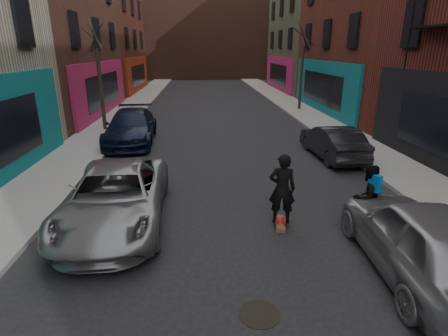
{
  "coord_description": "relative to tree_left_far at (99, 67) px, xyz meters",
  "views": [
    {
      "loc": [
        -1.02,
        -1.09,
        4.26
      ],
      "look_at": [
        -0.49,
        6.68,
        1.6
      ],
      "focal_mm": 28.0,
      "sensor_mm": 36.0,
      "label": 1
    }
  ],
  "objects": [
    {
      "name": "sidewalk_left",
      "position": [
        -0.05,
        12.0,
        -3.31
      ],
      "size": [
        2.5,
        84.0,
        0.13
      ],
      "primitive_type": "cube",
      "color": "gray",
      "rests_on": "ground"
    },
    {
      "name": "parked_right_end",
      "position": [
        10.55,
        -5.6,
        -2.71
      ],
      "size": [
        1.63,
        4.13,
        1.34
      ],
      "primitive_type": "imported",
      "rotation": [
        0.0,
        0.0,
        3.19
      ],
      "color": "black",
      "rests_on": "ground"
    },
    {
      "name": "pedestrian",
      "position": [
        9.2,
        -11.52,
        -2.54
      ],
      "size": [
        0.96,
        0.84,
        1.66
      ],
      "rotation": [
        0.0,
        0.0,
        3.45
      ],
      "color": "black",
      "rests_on": "ground"
    },
    {
      "name": "tree_right_far",
      "position": [
        12.4,
        6.0,
        0.15
      ],
      "size": [
        2.0,
        2.0,
        6.8
      ],
      "primitive_type": null,
      "color": "black",
      "rests_on": "sidewalk_right"
    },
    {
      "name": "parked_right_far",
      "position": [
        9.4,
        -13.46,
        -2.59
      ],
      "size": [
        2.15,
        4.75,
        1.58
      ],
      "primitive_type": "imported",
      "rotation": [
        0.0,
        0.0,
        3.08
      ],
      "color": "gray",
      "rests_on": "ground"
    },
    {
      "name": "tree_left_far",
      "position": [
        0.0,
        0.0,
        0.0
      ],
      "size": [
        2.0,
        2.0,
        6.5
      ],
      "primitive_type": null,
      "color": "black",
      "rests_on": "sidewalk_left"
    },
    {
      "name": "parked_left_end",
      "position": [
        1.89,
        -2.53,
        -2.62
      ],
      "size": [
        2.39,
        5.36,
        1.53
      ],
      "primitive_type": "imported",
      "rotation": [
        0.0,
        0.0,
        0.05
      ],
      "color": "black",
      "rests_on": "ground"
    },
    {
      "name": "parked_left_far",
      "position": [
        3.0,
        -10.78,
        -2.66
      ],
      "size": [
        2.58,
        5.28,
        1.45
      ],
      "primitive_type": "imported",
      "rotation": [
        0.0,
        0.0,
        0.04
      ],
      "color": "gray",
      "rests_on": "ground"
    },
    {
      "name": "building_far",
      "position": [
        6.2,
        38.0,
        3.62
      ],
      "size": [
        40.0,
        10.0,
        14.0
      ],
      "primitive_type": "cube",
      "color": "#47281E",
      "rests_on": "ground"
    },
    {
      "name": "sidewalk_right",
      "position": [
        12.45,
        12.0,
        -3.31
      ],
      "size": [
        2.5,
        84.0,
        0.13
      ],
      "primitive_type": "cube",
      "color": "gray",
      "rests_on": "ground"
    },
    {
      "name": "skateboarder",
      "position": [
        7.15,
        -11.25,
        -2.38
      ],
      "size": [
        0.72,
        0.54,
        1.8
      ],
      "primitive_type": "imported",
      "rotation": [
        0.0,
        0.0,
        2.97
      ],
      "color": "black",
      "rests_on": "skateboard"
    },
    {
      "name": "skateboard",
      "position": [
        7.15,
        -11.25,
        -3.33
      ],
      "size": [
        0.35,
        0.83,
        0.1
      ],
      "primitive_type": "cube",
      "rotation": [
        0.0,
        0.0,
        -0.17
      ],
      "color": "brown",
      "rests_on": "ground"
    },
    {
      "name": "manhole",
      "position": [
        6.1,
        -14.35,
        -3.37
      ],
      "size": [
        0.87,
        0.87,
        0.01
      ],
      "primitive_type": "cylinder",
      "rotation": [
        0.0,
        0.0,
        -0.29
      ],
      "color": "black",
      "rests_on": "ground"
    }
  ]
}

